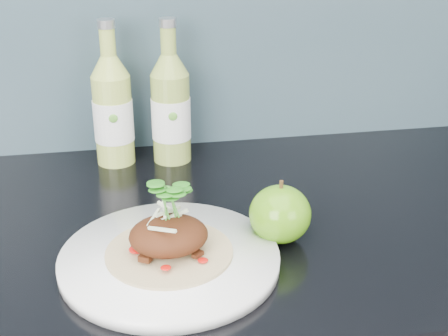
{
  "coord_description": "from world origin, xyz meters",
  "views": [
    {
      "loc": [
        -0.07,
        0.92,
        1.33
      ],
      "look_at": [
        0.06,
        1.64,
        1.0
      ],
      "focal_mm": 50.0,
      "sensor_mm": 36.0,
      "label": 1
    }
  ],
  "objects_px": {
    "dinner_plate": "(170,259)",
    "cider_bottle_right": "(171,109)",
    "green_apple": "(280,214)",
    "cider_bottle_left": "(113,111)"
  },
  "relations": [
    {
      "from": "green_apple",
      "to": "cider_bottle_right",
      "type": "xyz_separation_m",
      "value": [
        -0.11,
        0.3,
        0.05
      ]
    },
    {
      "from": "dinner_plate",
      "to": "cider_bottle_right",
      "type": "bearing_deg",
      "value": 83.53
    },
    {
      "from": "dinner_plate",
      "to": "cider_bottle_right",
      "type": "xyz_separation_m",
      "value": [
        0.04,
        0.33,
        0.08
      ]
    },
    {
      "from": "cider_bottle_left",
      "to": "cider_bottle_right",
      "type": "bearing_deg",
      "value": -16.61
    },
    {
      "from": "cider_bottle_left",
      "to": "cider_bottle_right",
      "type": "height_order",
      "value": "same"
    },
    {
      "from": "cider_bottle_left",
      "to": "cider_bottle_right",
      "type": "distance_m",
      "value": 0.1
    },
    {
      "from": "cider_bottle_right",
      "to": "dinner_plate",
      "type": "bearing_deg",
      "value": -87.09
    },
    {
      "from": "dinner_plate",
      "to": "cider_bottle_left",
      "type": "xyz_separation_m",
      "value": [
        -0.06,
        0.34,
        0.08
      ]
    },
    {
      "from": "cider_bottle_left",
      "to": "cider_bottle_right",
      "type": "xyz_separation_m",
      "value": [
        0.1,
        -0.01,
        0.0
      ]
    },
    {
      "from": "green_apple",
      "to": "cider_bottle_right",
      "type": "bearing_deg",
      "value": 110.94
    }
  ]
}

